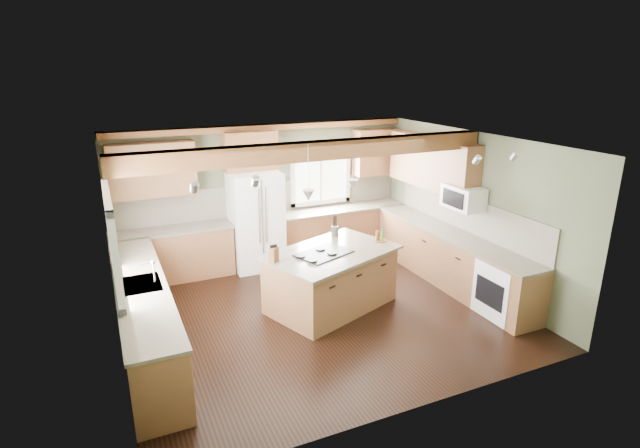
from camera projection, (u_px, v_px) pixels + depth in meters
name	position (u px, v px, depth m)	size (l,w,h in m)	color
floor	(318.00, 312.00, 7.66)	(5.60, 5.60, 0.00)	black
ceiling	(318.00, 142.00, 6.87)	(5.60, 5.60, 0.00)	silver
wall_back	(264.00, 193.00, 9.44)	(5.60, 5.60, 0.00)	#4E553C
wall_left	(112.00, 261.00, 6.17)	(5.00, 5.00, 0.00)	#4E553C
wall_right	(470.00, 210.00, 8.36)	(5.00, 5.00, 0.00)	#4E553C
ceiling_beam	(315.00, 151.00, 6.99)	(5.55, 0.26, 0.26)	#5B321A
soffit_trim	(264.00, 128.00, 8.97)	(5.55, 0.20, 0.10)	#5B321A
backsplash_back	(265.00, 198.00, 9.45)	(5.58, 0.03, 0.58)	brown
backsplash_right	(467.00, 214.00, 8.43)	(0.03, 3.70, 0.58)	brown
base_cab_back_left	(174.00, 255.00, 8.74)	(2.02, 0.60, 0.88)	brown
counter_back_left	(172.00, 230.00, 8.60)	(2.06, 0.64, 0.04)	brown
base_cab_back_right	(341.00, 230.00, 10.02)	(2.62, 0.60, 0.88)	brown
counter_back_right	(342.00, 208.00, 9.88)	(2.66, 0.64, 0.04)	brown
base_cab_left	(144.00, 317.00, 6.59)	(0.60, 3.70, 0.88)	brown
counter_left	(141.00, 285.00, 6.45)	(0.64, 3.74, 0.04)	brown
base_cab_right	(450.00, 259.00, 8.55)	(0.60, 3.70, 0.88)	brown
counter_right	(452.00, 234.00, 8.41)	(0.64, 3.74, 0.04)	brown
upper_cab_back_left	(152.00, 170.00, 8.31)	(1.40, 0.35, 0.90)	brown
upper_cab_over_fridge	(250.00, 151.00, 8.91)	(0.96, 0.35, 0.70)	brown
upper_cab_right	(432.00, 163.00, 8.88)	(0.35, 2.20, 0.90)	brown
upper_cab_back_corner	(376.00, 152.00, 9.98)	(0.90, 0.35, 0.90)	brown
window_left	(111.00, 241.00, 6.15)	(0.04, 1.60, 1.05)	white
window_back	(320.00, 175.00, 9.79)	(1.10, 0.04, 1.00)	white
sink	(141.00, 285.00, 6.45)	(0.50, 0.65, 0.03)	#262628
faucet	(154.00, 272.00, 6.48)	(0.02, 0.02, 0.28)	#B2B2B7
dishwasher	(158.00, 370.00, 5.47)	(0.60, 0.60, 0.84)	white
oven	(505.00, 289.00, 7.42)	(0.60, 0.72, 0.84)	white
microwave	(463.00, 197.00, 8.16)	(0.40, 0.70, 0.38)	white
pendant_left	(308.00, 195.00, 6.97)	(0.18, 0.18, 0.16)	#B2B2B7
pendant_right	(353.00, 185.00, 7.59)	(0.18, 0.18, 0.16)	#B2B2B7
refrigerator	(256.00, 221.00, 9.11)	(0.90, 0.74, 1.80)	white
island	(331.00, 280.00, 7.72)	(1.86, 1.13, 0.88)	brown
island_top	(331.00, 252.00, 7.58)	(1.98, 1.26, 0.04)	brown
cooktop	(324.00, 253.00, 7.46)	(0.80, 0.54, 0.02)	black
knife_block	(274.00, 255.00, 7.13)	(0.13, 0.10, 0.22)	brown
utensil_crock	(335.00, 231.00, 8.22)	(0.12, 0.12, 0.16)	#443B37
bottle_tray	(380.00, 235.00, 7.98)	(0.21, 0.21, 0.19)	brown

